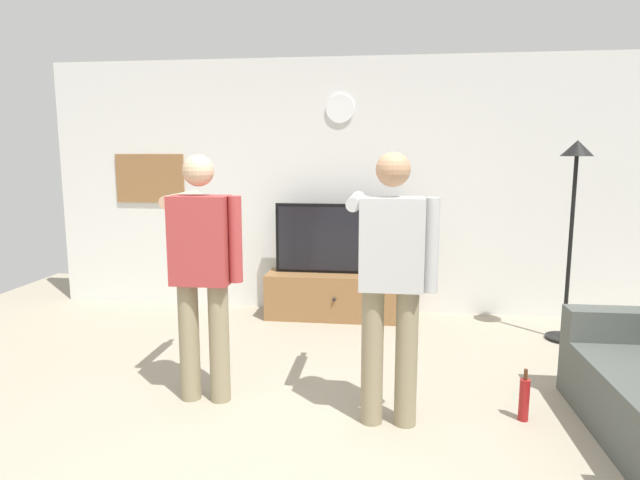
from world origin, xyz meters
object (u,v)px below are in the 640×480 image
wall_clock (340,109)px  person_standing_nearer_couch (391,274)px  floor_lamp (574,199)px  beverage_bottle (524,399)px  television (337,239)px  person_standing_nearer_lamp (202,265)px  framed_picture (150,178)px  tv_stand (336,296)px

wall_clock → person_standing_nearer_couch: bearing=-77.5°
floor_lamp → beverage_bottle: (-0.74, -1.66, -1.16)m
floor_lamp → television: bearing=168.0°
television → person_standing_nearer_couch: bearing=-76.2°
person_standing_nearer_lamp → person_standing_nearer_couch: size_ratio=0.99×
person_standing_nearer_couch → beverage_bottle: (0.87, 0.13, -0.83)m
framed_picture → floor_lamp: 4.35m
framed_picture → beverage_bottle: 4.45m
tv_stand → beverage_bottle: bearing=-55.4°
television → wall_clock: 1.36m
floor_lamp → person_standing_nearer_couch: bearing=-131.9°
tv_stand → wall_clock: bearing=90.0°
floor_lamp → beverage_bottle: bearing=-114.0°
framed_picture → floor_lamp: bearing=-9.4°
tv_stand → framed_picture: framed_picture is taller
framed_picture → floor_lamp: size_ratio=0.43×
tv_stand → beverage_bottle: size_ratio=4.20×
tv_stand → framed_picture: size_ratio=1.86×
beverage_bottle → framed_picture: bearing=146.3°
television → beverage_bottle: 2.64m
tv_stand → wall_clock: 1.96m
wall_clock → person_standing_nearer_couch: wall_clock is taller
tv_stand → person_standing_nearer_couch: person_standing_nearer_couch is taller
tv_stand → framed_picture: (-2.12, 0.30, 1.20)m
person_standing_nearer_lamp → tv_stand: bearing=70.4°
wall_clock → framed_picture: size_ratio=0.38×
wall_clock → person_standing_nearer_lamp: (-0.72, -2.31, -1.21)m
person_standing_nearer_lamp → framed_picture: bearing=121.2°
television → person_standing_nearer_lamp: (-0.72, -2.07, 0.13)m
framed_picture → floor_lamp: (4.29, -0.71, -0.13)m
tv_stand → person_standing_nearer_couch: 2.39m
tv_stand → person_standing_nearer_lamp: size_ratio=0.86×
television → framed_picture: size_ratio=1.64×
tv_stand → wall_clock: wall_clock is taller
wall_clock → tv_stand: bearing=-90.0°
tv_stand → television: bearing=90.0°
television → floor_lamp: bearing=-12.0°
wall_clock → person_standing_nearer_lamp: size_ratio=0.17×
television → person_standing_nearer_lamp: person_standing_nearer_lamp is taller
framed_picture → person_standing_nearer_lamp: person_standing_nearer_lamp is taller
floor_lamp → beverage_bottle: 2.15m
person_standing_nearer_lamp → television: bearing=70.8°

